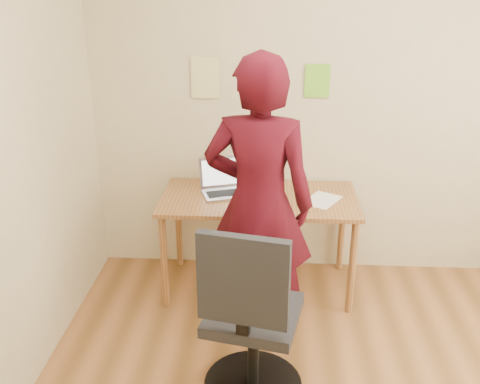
# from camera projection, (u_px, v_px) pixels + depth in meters

# --- Properties ---
(room) EXTENTS (3.58, 3.58, 2.78)m
(room) POSITION_uv_depth(u_px,v_px,m) (364.00, 192.00, 2.29)
(room) COLOR brown
(room) RESTS_ON ground
(desk) EXTENTS (1.40, 0.70, 0.74)m
(desk) POSITION_uv_depth(u_px,v_px,m) (259.00, 208.00, 3.86)
(desk) COLOR #9D6536
(desk) RESTS_ON ground
(laptop) EXTENTS (0.40, 0.38, 0.24)m
(laptop) POSITION_uv_depth(u_px,v_px,m) (224.00, 186.00, 3.89)
(laptop) COLOR #B2B2B9
(laptop) RESTS_ON desk
(paper_sheet) EXTENTS (0.31, 0.34, 0.00)m
(paper_sheet) POSITION_uv_depth(u_px,v_px,m) (322.00, 200.00, 3.77)
(paper_sheet) COLOR white
(paper_sheet) RESTS_ON desk
(phone) EXTENTS (0.07, 0.12, 0.01)m
(phone) POSITION_uv_depth(u_px,v_px,m) (281.00, 207.00, 3.65)
(phone) COLOR black
(phone) RESTS_ON desk
(wall_note_left) EXTENTS (0.21, 0.00, 0.30)m
(wall_note_left) POSITION_uv_depth(u_px,v_px,m) (205.00, 78.00, 3.88)
(wall_note_left) COLOR #DAD082
(wall_note_left) RESTS_ON room
(wall_note_mid) EXTENTS (0.21, 0.00, 0.30)m
(wall_note_mid) POSITION_uv_depth(u_px,v_px,m) (264.00, 73.00, 3.85)
(wall_note_mid) COLOR #DAD082
(wall_note_mid) RESTS_ON room
(wall_note_right) EXTENTS (0.18, 0.00, 0.24)m
(wall_note_right) POSITION_uv_depth(u_px,v_px,m) (317.00, 81.00, 3.84)
(wall_note_right) COLOR #76C32C
(wall_note_right) RESTS_ON room
(office_chair) EXTENTS (0.57, 0.58, 1.09)m
(office_chair) POSITION_uv_depth(u_px,v_px,m) (250.00, 327.00, 2.86)
(office_chair) COLOR black
(office_chair) RESTS_ON ground
(person) EXTENTS (0.72, 0.52, 1.84)m
(person) POSITION_uv_depth(u_px,v_px,m) (259.00, 205.00, 3.24)
(person) COLOR #3D0812
(person) RESTS_ON ground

